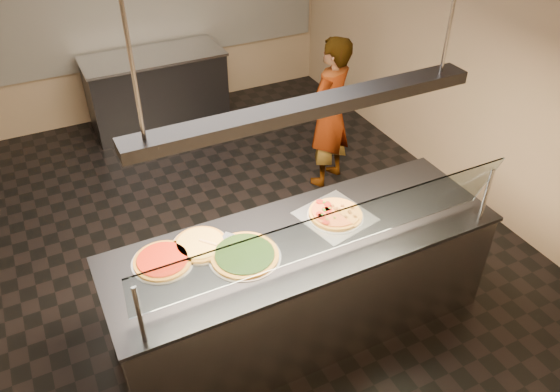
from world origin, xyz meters
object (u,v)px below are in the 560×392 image
sneeze_guard (332,233)px  pizza_spinach (244,255)px  half_pizza_sausage (346,210)px  serving_counter (303,283)px  perforated_tray (335,216)px  prep_table (157,90)px  worker (329,113)px  half_pizza_pepperoni (324,216)px  heat_lamp_housing (309,108)px  pizza_tomato (163,260)px  pizza_cheese (200,244)px  pizza_spatula (217,241)px

sneeze_guard → pizza_spinach: size_ratio=5.29×
half_pizza_sausage → sneeze_guard: bearing=-132.3°
serving_counter → perforated_tray: bearing=18.5°
prep_table → worker: bearing=-58.7°
half_pizza_pepperoni → half_pizza_sausage: bearing=-1.1°
serving_counter → half_pizza_sausage: (0.41, 0.10, 0.49)m
serving_counter → heat_lamp_housing: size_ratio=1.25×
pizza_tomato → heat_lamp_housing: size_ratio=0.18×
sneeze_guard → pizza_cheese: (-0.70, 0.59, -0.28)m
heat_lamp_housing → pizza_spinach: bearing=179.8°
half_pizza_sausage → pizza_spatula: bearing=174.5°
pizza_spinach → sneeze_guard: bearing=-36.5°
pizza_tomato → half_pizza_pepperoni: bearing=-4.5°
serving_counter → prep_table: 3.81m
pizza_cheese → heat_lamp_housing: heat_lamp_housing is taller
perforated_tray → worker: size_ratio=0.34×
half_pizza_sausage → pizza_cheese: (-1.10, 0.14, -0.01)m
half_pizza_sausage → pizza_cheese: bearing=172.7°
serving_counter → pizza_cheese: bearing=160.7°
prep_table → heat_lamp_housing: size_ratio=0.74×
pizza_tomato → prep_table: (0.94, 3.61, -0.48)m
sneeze_guard → pizza_tomato: 1.15m
half_pizza_sausage → pizza_spatula: size_ratio=1.51×
pizza_spatula → heat_lamp_housing: 1.17m
half_pizza_sausage → serving_counter: bearing=-165.8°
prep_table → heat_lamp_housing: (0.03, -3.81, 1.48)m
prep_table → heat_lamp_housing: 4.09m
perforated_tray → pizza_cheese: 1.02m
pizza_tomato → worker: size_ratio=0.26×
pizza_spinach → heat_lamp_housing: (0.47, -0.00, 1.00)m
pizza_spinach → pizza_cheese: size_ratio=1.23×
pizza_spatula → worker: size_ratio=0.17×
half_pizza_sausage → perforated_tray: bearing=178.8°
sneeze_guard → heat_lamp_housing: bearing=90.0°
sneeze_guard → pizza_cheese: bearing=139.9°
pizza_spatula → heat_lamp_housing: size_ratio=0.12×
sneeze_guard → half_pizza_pepperoni: size_ratio=6.20×
perforated_tray → pizza_spatula: size_ratio=2.01×
sneeze_guard → pizza_spinach: sneeze_guard is taller
pizza_spinach → pizza_cheese: pizza_spinach is taller
half_pizza_sausage → pizza_tomato: half_pizza_sausage is taller
sneeze_guard → heat_lamp_housing: 0.80m
serving_counter → heat_lamp_housing: heat_lamp_housing is taller
sneeze_guard → pizza_spinach: bearing=143.5°
sneeze_guard → pizza_tomato: size_ratio=6.24×
sneeze_guard → pizza_tomato: (-0.98, 0.54, -0.28)m
half_pizza_pepperoni → heat_lamp_housing: heat_lamp_housing is taller
sneeze_guard → half_pizza_pepperoni: bearing=63.9°
sneeze_guard → worker: size_ratio=1.61×
pizza_spinach → worker: bearing=45.3°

